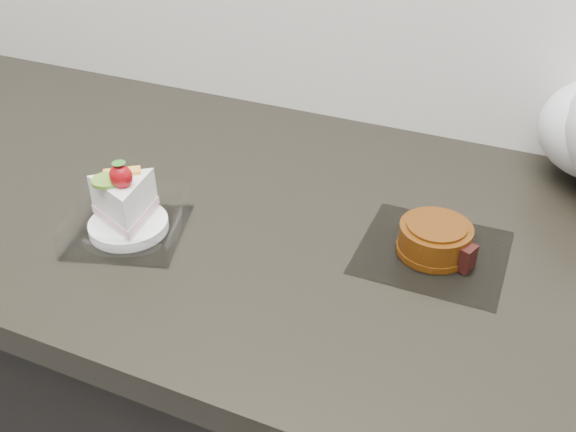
{
  "coord_description": "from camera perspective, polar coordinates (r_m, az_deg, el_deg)",
  "views": [
    {
      "loc": [
        0.24,
        1.04,
        1.38
      ],
      "look_at": [
        -0.02,
        1.63,
        0.94
      ],
      "focal_mm": 40.0,
      "sensor_mm": 36.0,
      "label": 1
    }
  ],
  "objects": [
    {
      "name": "cake_tray",
      "position": [
        0.84,
        -14.15,
        0.2
      ],
      "size": [
        0.17,
        0.17,
        0.11
      ],
      "rotation": [
        0.0,
        0.0,
        0.31
      ],
      "color": "white",
      "rests_on": "counter"
    },
    {
      "name": "mooncake_wrap",
      "position": [
        0.8,
        12.97,
        -2.27
      ],
      "size": [
        0.18,
        0.17,
        0.04
      ],
      "rotation": [
        0.0,
        0.0,
        0.18
      ],
      "color": "white",
      "rests_on": "counter"
    }
  ]
}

